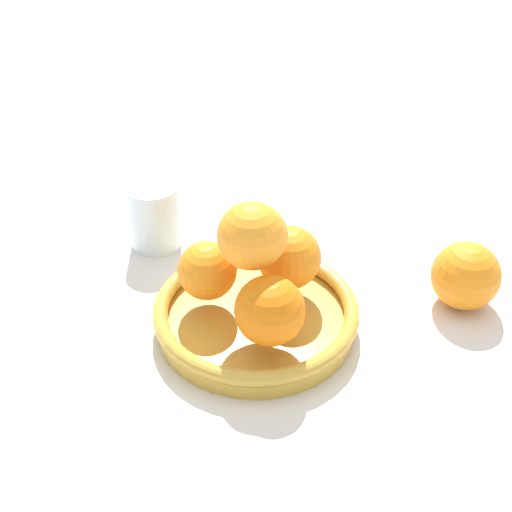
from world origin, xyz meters
The scene contains 5 objects.
ground_plane centered at (0.00, 0.00, 0.00)m, with size 4.00×4.00×0.00m, color silver.
fruit_bowl centered at (0.00, 0.00, 0.02)m, with size 0.24×0.24×0.04m.
orange_pile centered at (0.00, 0.00, 0.09)m, with size 0.17×0.16×0.13m.
stray_orange centered at (0.14, 0.21, 0.04)m, with size 0.08×0.08×0.08m, color orange.
drinking_glass centered at (-0.21, 0.02, 0.04)m, with size 0.07×0.07×0.09m, color silver.
Camera 1 is at (0.44, -0.44, 0.55)m, focal length 50.00 mm.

